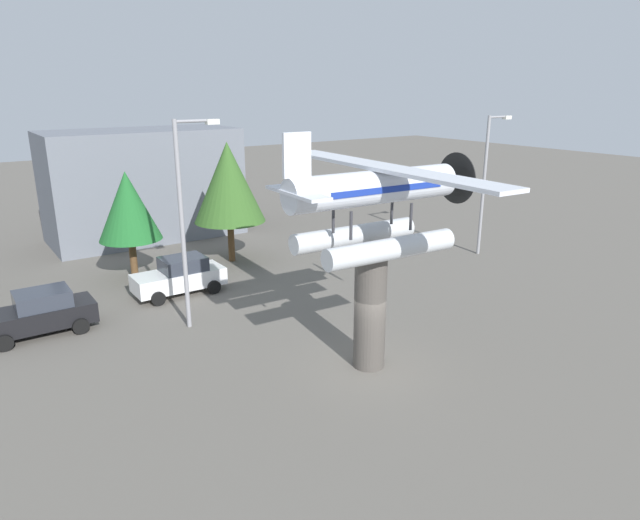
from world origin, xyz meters
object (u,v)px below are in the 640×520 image
object	(u,v)px
car_near_black	(39,313)
tree_center_back	(228,182)
streetlight_secondary	(487,176)
car_mid_white	(180,276)
tree_east	(128,206)
display_pedestal	(370,310)
floatplane_monument	(376,202)
streetlight_primary	(186,212)
storefront_building	(144,184)

from	to	relation	value
car_near_black	tree_center_back	size ratio (longest dim) A/B	0.63
streetlight_secondary	tree_center_back	distance (m)	14.50
car_mid_white	tree_east	size ratio (longest dim) A/B	0.77
car_near_black	display_pedestal	bearing A→B (deg)	133.50
floatplane_monument	tree_center_back	distance (m)	14.19
car_mid_white	tree_center_back	world-z (taller)	tree_center_back
display_pedestal	streetlight_secondary	world-z (taller)	streetlight_secondary
display_pedestal	streetlight_secondary	size ratio (longest dim) A/B	0.53
tree_center_back	floatplane_monument	bearing A→B (deg)	-96.04
floatplane_monument	streetlight_primary	distance (m)	7.87
display_pedestal	car_mid_white	world-z (taller)	display_pedestal
car_near_black	car_mid_white	distance (m)	6.38
streetlight_primary	tree_east	bearing A→B (deg)	90.80
storefront_building	tree_center_back	size ratio (longest dim) A/B	1.77
display_pedestal	tree_center_back	distance (m)	14.32
car_near_black	storefront_building	size ratio (longest dim) A/B	0.36
car_mid_white	floatplane_monument	bearing A→B (deg)	104.95
streetlight_primary	streetlight_secondary	world-z (taller)	streetlight_primary
floatplane_monument	streetlight_secondary	size ratio (longest dim) A/B	1.32
tree_center_back	streetlight_primary	bearing A→B (deg)	-126.26
display_pedestal	tree_center_back	size ratio (longest dim) A/B	0.63
car_near_black	tree_east	world-z (taller)	tree_east
car_mid_white	tree_center_back	bearing A→B (deg)	-142.12
floatplane_monument	tree_east	world-z (taller)	floatplane_monument
streetlight_primary	tree_east	size ratio (longest dim) A/B	1.51
display_pedestal	streetlight_secondary	distance (m)	16.16
display_pedestal	car_near_black	bearing A→B (deg)	133.50
streetlight_primary	streetlight_secondary	xyz separation A→B (m)	(18.03, 0.28, -0.20)
tree_east	storefront_building	bearing A→B (deg)	67.02
car_mid_white	streetlight_secondary	xyz separation A→B (m)	(17.04, -3.60, 3.70)
streetlight_secondary	storefront_building	world-z (taller)	streetlight_secondary
floatplane_monument	streetlight_primary	xyz separation A→B (m)	(-3.84, 6.78, -1.06)
car_mid_white	streetlight_primary	bearing A→B (deg)	75.73
car_near_black	streetlight_primary	world-z (taller)	streetlight_primary
display_pedestal	car_near_black	distance (m)	13.10
streetlight_secondary	tree_center_back	world-z (taller)	streetlight_secondary
streetlight_secondary	streetlight_primary	bearing A→B (deg)	-179.11
storefront_building	tree_center_back	distance (m)	8.30
streetlight_primary	storefront_building	size ratio (longest dim) A/B	0.71
streetlight_primary	floatplane_monument	bearing A→B (deg)	-60.52
car_mid_white	streetlight_primary	xyz separation A→B (m)	(-0.99, -3.88, 3.90)
car_near_black	streetlight_primary	distance (m)	7.09
display_pedestal	car_mid_white	size ratio (longest dim) A/B	0.99
floatplane_monument	tree_east	xyz separation A→B (m)	(-3.94, 14.19, -2.10)
display_pedestal	car_near_black	world-z (taller)	display_pedestal
car_near_black	car_mid_white	xyz separation A→B (m)	(6.26, 1.20, 0.00)
display_pedestal	streetlight_primary	bearing A→B (deg)	118.66
display_pedestal	floatplane_monument	distance (m)	3.76
car_mid_white	storefront_building	bearing A→B (deg)	-101.10
car_near_black	storefront_building	distance (m)	15.35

